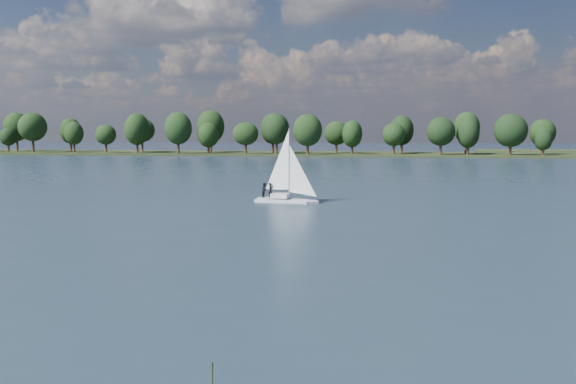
# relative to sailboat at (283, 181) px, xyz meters

# --- Properties ---
(ground) EXTENTS (700.00, 700.00, 0.00)m
(ground) POSITION_rel_sailboat_xyz_m (-0.69, 45.39, -2.67)
(ground) COLOR #233342
(ground) RESTS_ON ground
(far_shore) EXTENTS (660.00, 40.00, 1.50)m
(far_shore) POSITION_rel_sailboat_xyz_m (-0.69, 157.39, -2.67)
(far_shore) COLOR black
(far_shore) RESTS_ON ground
(sailboat) EXTENTS (7.51, 3.11, 9.58)m
(sailboat) POSITION_rel_sailboat_xyz_m (0.00, 0.00, 0.00)
(sailboat) COLOR silver
(sailboat) RESTS_ON ground
(treeline) EXTENTS (562.41, 74.13, 18.17)m
(treeline) POSITION_rel_sailboat_xyz_m (-11.76, 153.31, 5.51)
(treeline) COLOR black
(treeline) RESTS_ON ground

